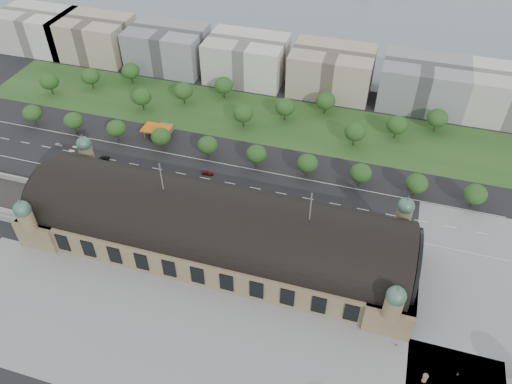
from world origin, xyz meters
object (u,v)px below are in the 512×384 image
(traffic_car_4, at_px, (266,207))
(parked_car_6, at_px, (191,197))
(advertising_column, at_px, (425,378))
(parked_car_0, at_px, (69,176))
(bus_west, at_px, (191,190))
(traffic_car_1, at_px, (59,145))
(pedestrian_2, at_px, (458,374))
(pedestrian_0, at_px, (396,345))
(parked_car_2, at_px, (130,188))
(parked_car_1, at_px, (129,188))
(parked_car_3, at_px, (149,189))
(petrol_station, at_px, (162,128))
(traffic_car_2, at_px, (104,158))
(traffic_car_6, at_px, (382,227))
(bus_mid, at_px, (225,191))
(parked_car_4, at_px, (181,199))
(bus_east, at_px, (333,211))
(parked_car_5, at_px, (181,199))
(traffic_car_3, at_px, (208,173))

(traffic_car_4, height_order, parked_car_6, parked_car_6)
(advertising_column, bearing_deg, parked_car_6, 150.39)
(traffic_car_4, height_order, parked_car_0, parked_car_0)
(parked_car_0, distance_m, bus_west, 57.96)
(traffic_car_1, relative_size, bus_west, 0.35)
(pedestrian_2, bearing_deg, traffic_car_1, 49.33)
(pedestrian_0, relative_size, pedestrian_2, 0.91)
(parked_car_2, bearing_deg, advertising_column, 38.85)
(parked_car_1, xyz_separation_m, parked_car_3, (8.96, 1.64, -0.03))
(petrol_station, relative_size, traffic_car_2, 2.83)
(traffic_car_6, distance_m, parked_car_6, 82.37)
(parked_car_3, bearing_deg, advertising_column, 32.67)
(bus_mid, bearing_deg, parked_car_4, 122.02)
(parked_car_2, xyz_separation_m, parked_car_4, (24.42, 0.00, -0.06))
(bus_east, distance_m, advertising_column, 77.37)
(bus_mid, height_order, advertising_column, bus_mid)
(traffic_car_1, bearing_deg, bus_mid, -93.47)
(parked_car_2, bearing_deg, petrol_station, 157.86)
(petrol_station, height_order, pedestrian_2, petrol_station)
(traffic_car_2, bearing_deg, advertising_column, 60.96)
(parked_car_6, bearing_deg, pedestrian_2, 34.30)
(petrol_station, bearing_deg, parked_car_0, -120.51)
(parked_car_3, distance_m, bus_west, 19.09)
(advertising_column, bearing_deg, traffic_car_6, 107.14)
(traffic_car_4, xyz_separation_m, parked_car_2, (-61.12, -6.03, 0.16))
(parked_car_1, relative_size, bus_mid, 0.48)
(bus_east, height_order, advertising_column, advertising_column)
(parked_car_4, xyz_separation_m, pedestrian_2, (115.19, -50.07, 0.14))
(petrol_station, xyz_separation_m, traffic_car_6, (114.79, -36.10, -2.21))
(traffic_car_4, height_order, bus_west, bus_west)
(parked_car_5, bearing_deg, traffic_car_6, 72.07)
(parked_car_6, bearing_deg, bus_east, 67.25)
(traffic_car_1, height_order, advertising_column, advertising_column)
(bus_west, bearing_deg, advertising_column, -115.56)
(parked_car_5, bearing_deg, advertising_column, 38.94)
(parked_car_5, xyz_separation_m, parked_car_6, (3.23, 2.80, -0.04))
(traffic_car_2, xyz_separation_m, advertising_column, (151.73, -71.72, 1.00))
(parked_car_5, relative_size, bus_west, 0.43)
(traffic_car_6, height_order, parked_car_4, traffic_car_6)
(parked_car_3, height_order, pedestrian_2, pedestrian_2)
(petrol_station, xyz_separation_m, traffic_car_4, (65.79, -38.26, -2.31))
(traffic_car_3, xyz_separation_m, parked_car_6, (-1.40, -17.31, -0.12))
(petrol_station, height_order, parked_car_1, petrol_station)
(parked_car_1, distance_m, parked_car_6, 28.75)
(traffic_car_2, xyz_separation_m, parked_car_1, (21.43, -16.56, 0.09))
(bus_west, xyz_separation_m, advertising_column, (102.73, -60.97, 0.10))
(parked_car_2, relative_size, parked_car_5, 1.11)
(traffic_car_4, distance_m, parked_car_1, 62.09)
(parked_car_6, bearing_deg, traffic_car_2, -135.94)
(parked_car_4, distance_m, advertising_column, 118.69)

